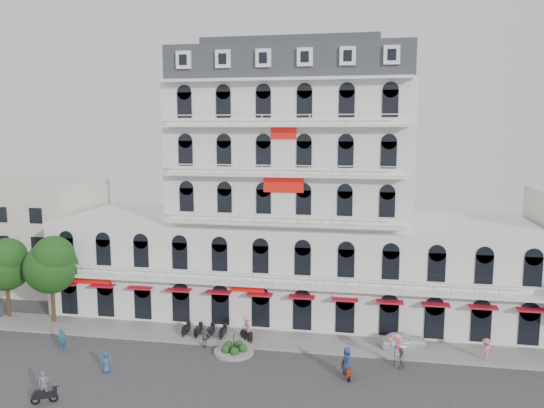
% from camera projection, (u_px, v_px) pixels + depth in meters
% --- Properties ---
extents(ground, '(120.00, 120.00, 0.00)m').
position_uv_depth(ground, '(255.00, 393.00, 35.86)').
color(ground, '#38383A').
rests_on(ground, ground).
extents(sidewalk, '(53.00, 4.00, 0.16)m').
position_uv_depth(sidewalk, '(278.00, 340.00, 44.62)').
color(sidewalk, gray).
rests_on(sidewalk, ground).
extents(main_building, '(45.00, 15.00, 25.80)m').
position_uv_depth(main_building, '(293.00, 209.00, 51.99)').
color(main_building, silver).
rests_on(main_building, ground).
extents(flank_building_west, '(14.00, 10.00, 12.00)m').
position_uv_depth(flank_building_west, '(33.00, 234.00, 59.85)').
color(flank_building_west, beige).
rests_on(flank_building_west, ground).
extents(traffic_island, '(3.20, 3.20, 1.60)m').
position_uv_depth(traffic_island, '(234.00, 350.00, 42.21)').
color(traffic_island, gray).
rests_on(traffic_island, ground).
extents(parked_scooter_row, '(4.40, 1.80, 1.10)m').
position_uv_depth(parked_scooter_row, '(204.00, 337.00, 45.56)').
color(parked_scooter_row, black).
rests_on(parked_scooter_row, ground).
extents(tree_west_outer, '(4.50, 4.48, 7.76)m').
position_uv_depth(tree_west_outer, '(6.00, 263.00, 49.46)').
color(tree_west_outer, '#382314').
rests_on(tree_west_outer, ground).
extents(tree_west_inner, '(4.76, 4.76, 8.25)m').
position_uv_depth(tree_west_inner, '(51.00, 263.00, 48.03)').
color(tree_west_inner, '#382314').
rests_on(tree_west_inner, ground).
extents(parked_car, '(4.17, 2.68, 1.32)m').
position_uv_depth(parked_car, '(403.00, 340.00, 43.19)').
color(parked_car, white).
rests_on(parked_car, ground).
extents(rider_west, '(1.56, 1.01, 2.20)m').
position_uv_depth(rider_west, '(44.00, 389.00, 34.41)').
color(rider_west, black).
rests_on(rider_west, ground).
extents(rider_east, '(0.84, 1.65, 2.30)m').
position_uv_depth(rider_east, '(347.00, 363.00, 37.88)').
color(rider_east, maroon).
rests_on(rider_east, ground).
extents(rider_center, '(1.29, 1.32, 2.25)m').
position_uv_depth(rider_center, '(246.00, 328.00, 44.38)').
color(rider_center, black).
rests_on(rider_center, ground).
extents(pedestrian_left, '(0.89, 0.78, 1.53)m').
position_uv_depth(pedestrian_left, '(106.00, 362.00, 38.83)').
color(pedestrian_left, '#2B5382').
rests_on(pedestrian_left, ground).
extents(pedestrian_mid, '(1.17, 0.74, 1.85)m').
position_uv_depth(pedestrian_mid, '(205.00, 337.00, 43.15)').
color(pedestrian_mid, slate).
rests_on(pedestrian_mid, ground).
extents(pedestrian_right, '(1.36, 1.33, 1.87)m').
position_uv_depth(pedestrian_right, '(486.00, 350.00, 40.53)').
color(pedestrian_right, '#C96A85').
rests_on(pedestrian_right, ground).
extents(pedestrian_far, '(0.78, 0.78, 1.82)m').
position_uv_depth(pedestrian_far, '(62.00, 340.00, 42.63)').
color(pedestrian_far, navy).
rests_on(pedestrian_far, ground).
extents(balloon_vendor, '(1.42, 1.30, 2.45)m').
position_uv_depth(balloon_vendor, '(398.00, 351.00, 39.57)').
color(balloon_vendor, slate).
rests_on(balloon_vendor, ground).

